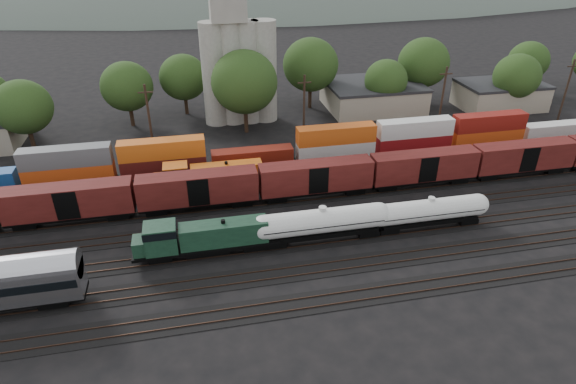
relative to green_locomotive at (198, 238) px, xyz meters
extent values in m
plane|color=black|center=(6.33, 5.00, -2.43)|extent=(600.00, 600.00, 0.00)
cube|color=black|center=(6.33, -10.00, -2.39)|extent=(180.00, 3.20, 0.08)
cube|color=#382319|center=(6.33, -10.72, -2.31)|extent=(180.00, 0.08, 0.16)
cube|color=#382319|center=(6.33, -9.28, -2.31)|extent=(180.00, 0.08, 0.16)
cube|color=black|center=(6.33, -5.00, -2.39)|extent=(180.00, 3.20, 0.08)
cube|color=#382319|center=(6.33, -5.72, -2.31)|extent=(180.00, 0.08, 0.16)
cube|color=#382319|center=(6.33, -4.28, -2.31)|extent=(180.00, 0.08, 0.16)
cube|color=black|center=(6.33, 0.00, -2.39)|extent=(180.00, 3.20, 0.08)
cube|color=#382319|center=(6.33, -0.72, -2.31)|extent=(180.00, 0.08, 0.16)
cube|color=#382319|center=(6.33, 0.72, -2.31)|extent=(180.00, 0.08, 0.16)
cube|color=black|center=(6.33, 5.00, -2.39)|extent=(180.00, 3.20, 0.08)
cube|color=#382319|center=(6.33, 4.28, -2.31)|extent=(180.00, 0.08, 0.16)
cube|color=#382319|center=(6.33, 5.72, -2.31)|extent=(180.00, 0.08, 0.16)
cube|color=black|center=(6.33, 10.00, -2.39)|extent=(180.00, 3.20, 0.08)
cube|color=#382319|center=(6.33, 9.28, -2.31)|extent=(180.00, 0.08, 0.16)
cube|color=#382319|center=(6.33, 10.72, -2.31)|extent=(180.00, 0.08, 0.16)
cube|color=black|center=(6.33, 15.00, -2.39)|extent=(180.00, 3.20, 0.08)
cube|color=#382319|center=(6.33, 14.28, -2.31)|extent=(180.00, 0.08, 0.16)
cube|color=#382319|center=(6.33, 15.72, -2.31)|extent=(180.00, 0.08, 0.16)
cube|color=black|center=(6.33, 20.00, -2.39)|extent=(180.00, 3.20, 0.08)
cube|color=#382319|center=(6.33, 19.28, -2.31)|extent=(180.00, 0.08, 0.16)
cube|color=#382319|center=(6.33, 20.72, -2.31)|extent=(180.00, 0.08, 0.16)
cube|color=black|center=(0.88, 0.00, -1.19)|extent=(16.02, 2.73, 0.38)
cube|color=black|center=(0.88, 0.00, -1.62)|extent=(4.71, 2.07, 0.75)
cube|color=#163523|center=(2.80, 0.00, 0.27)|extent=(9.61, 2.26, 2.54)
cube|color=#163523|center=(-3.93, 0.00, 0.55)|extent=(3.39, 2.73, 3.11)
cube|color=black|center=(-3.93, 0.00, 1.54)|extent=(3.49, 2.83, 0.85)
cube|color=#163523|center=(-6.17, 0.00, -0.16)|extent=(1.51, 2.26, 1.70)
cylinder|color=black|center=(2.80, 0.00, 1.68)|extent=(0.47, 0.47, 0.47)
cube|color=black|center=(-4.25, 0.00, -1.81)|extent=(2.45, 1.88, 0.66)
cube|color=black|center=(6.01, 0.00, -1.81)|extent=(2.45, 1.88, 0.66)
cylinder|color=silver|center=(13.99, 0.00, 0.34)|extent=(13.66, 2.81, 2.81)
sphere|color=silver|center=(7.15, 0.00, 0.34)|extent=(2.81, 2.81, 2.81)
sphere|color=silver|center=(20.82, 0.00, 0.34)|extent=(2.81, 2.81, 2.81)
cylinder|color=silver|center=(13.99, 0.00, 1.94)|extent=(0.87, 0.87, 0.49)
cube|color=black|center=(13.99, 0.00, 0.34)|extent=(13.97, 2.95, 0.08)
cube|color=black|center=(13.99, 0.00, -1.21)|extent=(13.20, 2.13, 0.49)
cube|color=black|center=(8.40, 0.00, -1.79)|extent=(2.52, 1.94, 0.68)
cube|color=black|center=(19.57, 0.00, -1.79)|extent=(2.52, 1.94, 0.68)
cylinder|color=silver|center=(27.31, 0.00, 0.14)|extent=(12.59, 2.59, 2.59)
sphere|color=silver|center=(21.01, 0.00, 0.14)|extent=(2.59, 2.59, 2.59)
sphere|color=silver|center=(33.60, 0.00, 0.14)|extent=(2.59, 2.59, 2.59)
cylinder|color=silver|center=(27.31, 0.00, 1.61)|extent=(0.80, 0.80, 0.45)
cube|color=black|center=(27.31, 0.00, 0.14)|extent=(12.87, 2.72, 0.07)
cube|color=black|center=(27.31, 0.00, -1.29)|extent=(12.16, 1.97, 0.45)
cube|color=black|center=(22.16, 0.00, -1.83)|extent=(2.32, 1.79, 0.63)
cube|color=black|center=(32.46, 0.00, -1.83)|extent=(2.32, 1.79, 0.63)
cube|color=black|center=(-14.10, -5.00, -1.76)|extent=(2.73, 2.10, 0.74)
cube|color=black|center=(2.63, 15.00, -1.24)|extent=(16.19, 2.61, 0.36)
cube|color=black|center=(2.63, 15.00, -1.65)|extent=(4.50, 1.98, 0.72)
cube|color=#C45511|center=(4.57, 15.00, 0.15)|extent=(9.71, 2.16, 2.43)
cube|color=#C45511|center=(-2.23, 15.00, 0.42)|extent=(3.24, 2.61, 2.97)
cube|color=black|center=(-2.23, 15.00, 1.37)|extent=(3.33, 2.70, 0.81)
cube|color=#C45511|center=(-4.50, 15.00, -0.25)|extent=(1.44, 2.16, 1.62)
cylinder|color=black|center=(4.57, 15.00, 1.50)|extent=(0.45, 0.45, 0.45)
cube|color=black|center=(-2.55, 15.00, -1.83)|extent=(2.34, 1.80, 0.63)
cube|color=black|center=(7.81, 15.00, -1.83)|extent=(2.34, 1.80, 0.63)
cube|color=black|center=(-14.91, 10.00, -1.23)|extent=(15.00, 2.60, 0.40)
cube|color=#4D1512|center=(-14.91, 10.00, 0.87)|extent=(15.00, 2.90, 3.80)
cube|color=black|center=(0.49, 10.00, -1.23)|extent=(15.00, 2.60, 0.40)
cube|color=#4D1512|center=(0.49, 10.00, 0.87)|extent=(15.00, 2.90, 3.80)
cube|color=black|center=(15.89, 10.00, -1.23)|extent=(15.00, 2.60, 0.40)
cube|color=#4D1512|center=(15.89, 10.00, 0.87)|extent=(15.00, 2.90, 3.80)
cube|color=black|center=(31.29, 10.00, -1.23)|extent=(15.00, 2.60, 0.40)
cube|color=#4D1512|center=(31.29, 10.00, 0.87)|extent=(15.00, 2.90, 3.80)
cube|color=black|center=(46.69, 10.00, -1.23)|extent=(15.00, 2.60, 0.40)
cube|color=#4D1512|center=(46.69, 10.00, 0.87)|extent=(15.00, 2.90, 3.80)
cube|color=black|center=(6.33, 20.00, -1.93)|extent=(160.00, 2.60, 0.60)
cube|color=#D14A15|center=(-16.75, 20.00, -0.33)|extent=(12.00, 2.40, 2.60)
cube|color=#575A5C|center=(-16.75, 20.00, 2.27)|extent=(12.00, 2.40, 2.60)
cube|color=#4A1311|center=(-3.95, 20.00, -0.33)|extent=(12.00, 2.40, 2.60)
cube|color=#D05A15|center=(-3.95, 20.00, 2.27)|extent=(12.00, 2.40, 2.60)
cube|color=maroon|center=(8.85, 20.00, -0.33)|extent=(12.00, 2.40, 2.60)
cube|color=silver|center=(21.65, 20.00, -0.33)|extent=(12.00, 2.40, 2.60)
cube|color=#C85014|center=(21.65, 20.00, 2.27)|extent=(12.00, 2.40, 2.60)
cube|color=maroon|center=(34.45, 20.00, -0.33)|extent=(12.00, 2.40, 2.60)
cube|color=silver|center=(34.45, 20.00, 2.27)|extent=(12.00, 2.40, 2.60)
cube|color=#CE4715|center=(47.25, 20.00, -0.33)|extent=(12.00, 2.40, 2.60)
cube|color=maroon|center=(47.25, 20.00, 2.27)|extent=(12.00, 2.40, 2.60)
cube|color=silver|center=(60.05, 20.00, -0.33)|extent=(12.00, 2.40, 2.60)
cylinder|color=#9C9A8F|center=(5.33, 41.00, 6.57)|extent=(4.40, 4.40, 18.00)
cylinder|color=#9C9A8F|center=(8.33, 41.00, 6.57)|extent=(4.40, 4.40, 18.00)
cylinder|color=#9C9A8F|center=(11.33, 41.00, 6.57)|extent=(4.40, 4.40, 18.00)
cylinder|color=#9C9A8F|center=(14.33, 41.00, 6.57)|extent=(4.40, 4.40, 18.00)
cube|color=#9E937F|center=(36.33, 43.00, -0.13)|extent=(18.00, 14.00, 4.60)
cube|color=#232326|center=(36.33, 43.00, 2.42)|extent=(18.36, 14.28, 0.50)
cube|color=#9E937F|center=(61.33, 38.00, -0.13)|extent=(16.00, 10.00, 4.60)
cube|color=#232326|center=(61.33, 38.00, 2.42)|extent=(16.32, 10.20, 0.50)
cylinder|color=black|center=(-25.24, 35.16, -0.78)|extent=(0.70, 0.70, 3.30)
ellipsoid|color=#2A461A|center=(-25.24, 35.16, 4.76)|extent=(8.96, 8.96, 8.49)
cylinder|color=black|center=(-10.06, 42.79, -0.75)|extent=(0.70, 0.70, 3.36)
ellipsoid|color=#2A461A|center=(-10.06, 42.79, 4.89)|extent=(9.12, 9.12, 8.64)
cylinder|color=black|center=(-0.19, 47.13, -0.78)|extent=(0.70, 0.70, 3.30)
ellipsoid|color=#2A461A|center=(-0.19, 47.13, 4.76)|extent=(8.96, 8.96, 8.49)
cylinder|color=black|center=(9.92, 35.32, -0.36)|extent=(0.70, 0.70, 4.15)
ellipsoid|color=#2A461A|center=(9.92, 35.32, 6.60)|extent=(11.25, 11.25, 10.66)
cylinder|color=black|center=(24.10, 45.66, -0.45)|extent=(0.70, 0.70, 3.96)
ellipsoid|color=#2A461A|center=(24.10, 45.66, 6.19)|extent=(10.75, 10.75, 10.18)
cylinder|color=black|center=(37.37, 39.66, -0.94)|extent=(0.70, 0.70, 2.99)
ellipsoid|color=#2A461A|center=(37.37, 39.66, 4.08)|extent=(8.11, 8.11, 7.69)
cylinder|color=black|center=(47.10, 44.39, -0.56)|extent=(0.70, 0.70, 3.75)
ellipsoid|color=#2A461A|center=(47.10, 44.39, 5.74)|extent=(10.18, 10.18, 9.64)
cylinder|color=black|center=(62.07, 35.28, -0.81)|extent=(0.70, 0.70, 3.24)
ellipsoid|color=#2A461A|center=(62.07, 35.28, 4.62)|extent=(8.78, 8.78, 8.32)
cylinder|color=black|center=(72.32, 46.09, -0.87)|extent=(0.70, 0.70, 3.13)
ellipsoid|color=#2A461A|center=(72.32, 46.09, 4.39)|extent=(8.49, 8.49, 8.05)
cylinder|color=black|center=(-5.67, 27.00, 3.57)|extent=(0.36, 0.36, 12.00)
cube|color=black|center=(-5.67, 27.00, 8.37)|extent=(2.20, 0.18, 0.18)
cylinder|color=black|center=(18.33, 27.00, 3.57)|extent=(0.36, 0.36, 12.00)
cube|color=black|center=(18.33, 27.00, 8.37)|extent=(2.20, 0.18, 0.18)
cylinder|color=black|center=(42.33, 27.00, 3.57)|extent=(0.36, 0.36, 12.00)
cube|color=black|center=(42.33, 27.00, 8.37)|extent=(2.20, 0.18, 0.18)
cylinder|color=black|center=(66.33, 27.00, 3.57)|extent=(0.36, 0.36, 12.00)
cube|color=black|center=(66.33, 27.00, 8.37)|extent=(2.20, 0.18, 0.18)
ellipsoid|color=#59665B|center=(46.33, 265.00, -25.18)|extent=(520.00, 286.00, 130.00)
ellipsoid|color=#59665B|center=(266.33, 265.00, -19.93)|extent=(400.00, 220.00, 100.00)
camera|label=1|loc=(0.62, -44.44, 29.89)|focal=30.00mm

